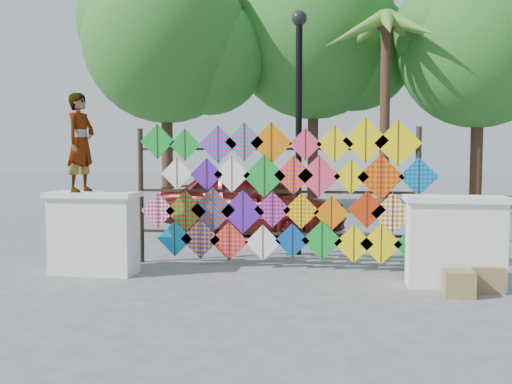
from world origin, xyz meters
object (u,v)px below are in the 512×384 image
at_px(sedan, 250,202).
at_px(lamppost, 299,109).
at_px(kite_rack, 282,194).
at_px(vendor_woman, 81,143).

relative_size(sedan, lamppost, 0.99).
relative_size(kite_rack, sedan, 1.13).
bearing_deg(kite_rack, lamppost, 82.72).
xyz_separation_m(vendor_woman, lamppost, (3.19, 2.20, 0.65)).
distance_m(kite_rack, vendor_woman, 3.27).
height_order(kite_rack, vendor_woman, vendor_woman).
bearing_deg(lamppost, kite_rack, -97.28).
bearing_deg(sedan, vendor_woman, 178.38).
bearing_deg(vendor_woman, sedan, -9.78).
distance_m(vendor_woman, lamppost, 3.93).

